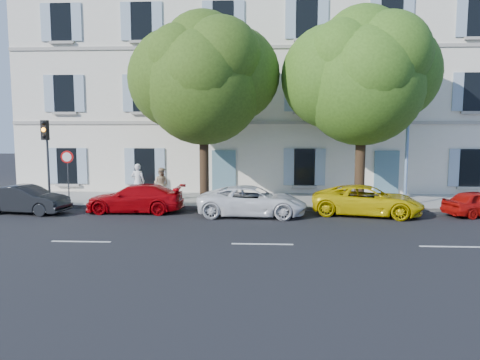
# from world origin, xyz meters

# --- Properties ---
(ground) EXTENTS (90.00, 90.00, 0.00)m
(ground) POSITION_xyz_m (0.00, 0.00, 0.00)
(ground) COLOR black
(sidewalk) EXTENTS (36.00, 4.50, 0.15)m
(sidewalk) POSITION_xyz_m (0.00, 4.45, 0.07)
(sidewalk) COLOR #A09E96
(sidewalk) RESTS_ON ground
(kerb) EXTENTS (36.00, 0.16, 0.16)m
(kerb) POSITION_xyz_m (0.00, 2.28, 0.08)
(kerb) COLOR #9E998E
(kerb) RESTS_ON ground
(building) EXTENTS (28.00, 7.00, 12.00)m
(building) POSITION_xyz_m (0.00, 10.20, 6.00)
(building) COLOR silver
(building) RESTS_ON ground
(car_dark_sedan) EXTENTS (3.89, 1.85, 1.23)m
(car_dark_sedan) POSITION_xyz_m (-10.37, 0.84, 0.62)
(car_dark_sedan) COLOR black
(car_dark_sedan) RESTS_ON ground
(car_red_coupe) EXTENTS (4.34, 1.83, 1.25)m
(car_red_coupe) POSITION_xyz_m (-5.69, 1.37, 0.63)
(car_red_coupe) COLOR #A30409
(car_red_coupe) RESTS_ON ground
(car_white_coupe) EXTENTS (4.70, 2.31, 1.28)m
(car_white_coupe) POSITION_xyz_m (-0.46, 0.81, 0.64)
(car_white_coupe) COLOR white
(car_white_coupe) RESTS_ON ground
(car_yellow_supercar) EXTENTS (5.00, 3.16, 1.29)m
(car_yellow_supercar) POSITION_xyz_m (4.46, 1.24, 0.64)
(car_yellow_supercar) COLOR #D9BD09
(car_yellow_supercar) RESTS_ON ground
(car_red_hatchback) EXTENTS (3.48, 2.32, 1.10)m
(car_red_hatchback) POSITION_xyz_m (9.20, 1.32, 0.55)
(car_red_hatchback) COLOR #B70F0B
(car_red_hatchback) RESTS_ON ground
(tree_left) EXTENTS (5.57, 5.57, 8.64)m
(tree_left) POSITION_xyz_m (-2.79, 2.94, 5.71)
(tree_left) COLOR #3A2819
(tree_left) RESTS_ON sidewalk
(tree_right) EXTENTS (5.65, 5.65, 8.71)m
(tree_right) POSITION_xyz_m (4.44, 2.93, 5.74)
(tree_right) COLOR #3A2819
(tree_right) RESTS_ON sidewalk
(traffic_light) EXTENTS (0.35, 0.45, 3.93)m
(traffic_light) POSITION_xyz_m (-10.14, 2.47, 3.00)
(traffic_light) COLOR #383A3D
(traffic_light) RESTS_ON sidewalk
(road_sign) EXTENTS (0.58, 0.10, 2.52)m
(road_sign) POSITION_xyz_m (-9.20, 2.54, 1.96)
(road_sign) COLOR #383A3D
(road_sign) RESTS_ON sidewalk
(street_lamp) EXTENTS (0.27, 1.57, 7.38)m
(street_lamp) POSITION_xyz_m (6.52, 2.72, 4.33)
(street_lamp) COLOR #7293BF
(street_lamp) RESTS_ON sidewalk
(pedestrian_a) EXTENTS (0.66, 0.44, 1.82)m
(pedestrian_a) POSITION_xyz_m (-6.25, 3.94, 1.06)
(pedestrian_a) COLOR white
(pedestrian_a) RESTS_ON sidewalk
(pedestrian_b) EXTENTS (0.94, 0.82, 1.63)m
(pedestrian_b) POSITION_xyz_m (-5.04, 3.75, 0.97)
(pedestrian_b) COLOR tan
(pedestrian_b) RESTS_ON sidewalk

